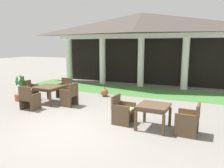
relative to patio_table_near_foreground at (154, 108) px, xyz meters
The scene contains 13 objects.
ground_plane 2.40m from the patio_table_near_foreground, 153.05° to the right, with size 60.00×60.00×0.00m, color gray.
background_pavilion 7.20m from the patio_table_near_foreground, 107.96° to the left, with size 10.89×2.57×4.13m.
lawn_strip 5.31m from the patio_table_near_foreground, 113.09° to the left, with size 12.69×2.53×0.01m, color #47843D.
patio_table_near_foreground is the anchor object (origin of this frame).
patio_chair_near_foreground_west 0.99m from the patio_table_near_foreground, behind, with size 0.62×0.60×0.87m.
patio_chair_near_foreground_east 0.99m from the patio_table_near_foreground, ahead, with size 0.61×0.62×0.86m.
patio_table_mid_left 4.76m from the patio_table_near_foreground, 165.42° to the left, with size 1.05×1.05×0.70m.
patio_chair_mid_left_north 5.08m from the patio_table_near_foreground, 153.68° to the left, with size 0.59×0.52×0.88m.
patio_chair_mid_left_east 3.73m from the patio_table_near_foreground, 162.13° to the left, with size 0.54×0.57×0.92m.
patio_chair_mid_left_west 5.79m from the patio_table_near_foreground, 167.53° to the left, with size 0.52×0.57×0.85m.
patio_chair_mid_left_south 4.66m from the patio_table_near_foreground, behind, with size 0.61×0.55×0.89m.
potted_palm_left_edge 6.08m from the patio_table_near_foreground, 169.82° to the left, with size 0.53×0.53×1.17m.
terracotta_urn 4.33m from the patio_table_near_foreground, 133.14° to the left, with size 0.36×0.36×0.45m.
Camera 1 is at (3.27, -4.99, 2.39)m, focal length 35.32 mm.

